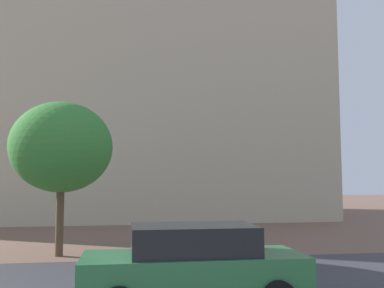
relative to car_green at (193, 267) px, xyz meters
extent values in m
plane|color=brown|center=(0.16, 2.31, -0.75)|extent=(120.00, 120.00, 0.00)
cube|color=#38383D|center=(0.16, 1.56, -0.75)|extent=(120.00, 7.10, 0.00)
cube|color=beige|center=(-2.15, 23.08, 6.61)|extent=(27.85, 14.71, 14.73)
cube|color=#38424C|center=(-2.15, 23.08, 15.18)|extent=(25.62, 13.54, 2.40)
cube|color=beige|center=(-2.72, 23.08, 13.75)|extent=(4.17, 4.17, 28.99)
cylinder|color=beige|center=(10.27, 17.23, 7.76)|extent=(2.80, 2.80, 17.01)
cube|color=#287042|center=(0.00, 0.00, -0.16)|extent=(4.39, 1.70, 0.83)
cube|color=black|center=(0.00, 0.00, 0.54)|extent=(2.46, 1.50, 0.57)
cylinder|color=black|center=(1.45, 0.85, -0.43)|extent=(0.64, 0.22, 0.64)
cylinder|color=black|center=(-1.45, 0.85, -0.43)|extent=(0.64, 0.22, 0.64)
cylinder|color=brown|center=(-3.48, 6.16, 0.37)|extent=(0.26, 0.26, 2.25)
ellipsoid|color=#387F33|center=(-3.48, 6.16, 2.85)|extent=(3.38, 3.38, 3.04)
camera|label=1|loc=(-1.37, -8.49, 1.70)|focal=39.59mm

